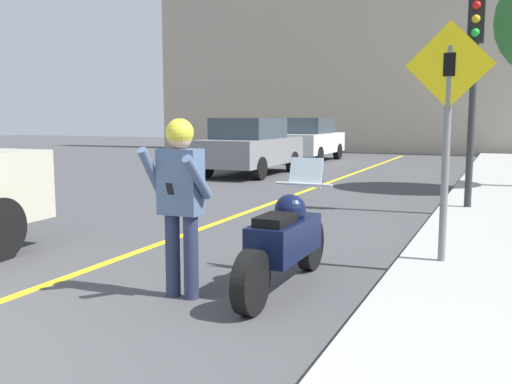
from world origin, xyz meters
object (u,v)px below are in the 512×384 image
Objects in this scene: parked_car_white at (308,139)px; motorcycle at (285,241)px; crossing_sign at (447,119)px; parked_car_grey at (251,146)px; traffic_light at (474,62)px; person_biker at (180,190)px.

motorcycle is at bearing -72.17° from parked_car_white.
crossing_sign is 0.61× the size of parked_car_white.
parked_car_grey reaches higher than motorcycle.
traffic_light is 0.84× the size of parked_car_white.
person_biker is 11.74m from parked_car_grey.
person_biker is 0.67× the size of crossing_sign.
traffic_light is at bearing 89.84° from crossing_sign.
parked_car_grey is at bearing -88.21° from parked_car_white.
crossing_sign is 0.61× the size of parked_car_grey.
person_biker is at bearing -68.89° from parked_car_grey.
motorcycle is 1.17m from person_biker.
traffic_light is 8.32m from parked_car_grey.
crossing_sign reaches higher than person_biker.
crossing_sign is at bearing 40.63° from motorcycle.
motorcycle is at bearing -139.37° from crossing_sign.
parked_car_grey is at bearing 116.01° from motorcycle.
parked_car_grey is (-5.02, 10.30, 0.37)m from motorcycle.
traffic_light reaches higher than person_biker.
traffic_light reaches higher than parked_car_grey.
traffic_light is (1.38, 5.29, 2.13)m from motorcycle.
person_biker reaches higher than motorcycle.
motorcycle is 17.01m from parked_car_white.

